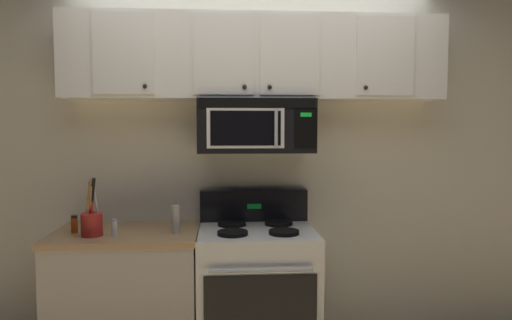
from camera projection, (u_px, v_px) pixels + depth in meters
back_wall at (253, 157)px, 3.40m from camera, size 5.20×0.10×2.70m
stove_range at (257, 294)px, 3.10m from camera, size 0.76×0.69×1.12m
over_range_microwave at (255, 126)px, 3.14m from camera, size 0.76×0.43×0.35m
upper_cabinets at (255, 58)px, 3.13m from camera, size 2.50×0.36×0.55m
counter_segment at (127, 299)px, 3.05m from camera, size 0.93×0.65×0.90m
utensil_crock_red at (92, 221)px, 2.88m from camera, size 0.13×0.13×0.36m
salt_shaker at (114, 228)px, 2.87m from camera, size 0.04×0.04×0.11m
pepper_mill at (176, 219)px, 2.95m from camera, size 0.05×0.05×0.18m
spice_jar at (74, 224)px, 2.97m from camera, size 0.04×0.04×0.11m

